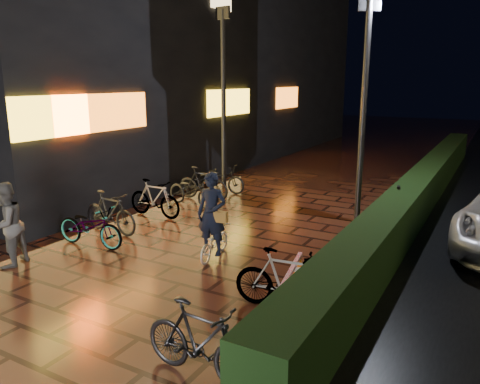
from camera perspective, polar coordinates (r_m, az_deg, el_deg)
The scene contains 11 objects.
ground at distance 8.09m, azimuth -12.96°, elevation -11.49°, with size 80.00×80.00×0.00m, color #381911.
hedge at distance 13.76m, azimuth 21.42°, elevation 0.53°, with size 0.70×20.00×1.00m, color black.
bystander_person at distance 9.58m, azimuth -26.63°, elevation -3.60°, with size 0.77×0.60×1.58m, color #555557.
storefront_block at distance 22.28m, azimuth -11.89°, elevation 16.15°, with size 12.09×22.00×9.00m.
lamp_post_hedge at distance 11.30m, azimuth 14.86°, elevation 10.45°, with size 0.48×0.26×5.19m.
lamp_post_sf at distance 15.07m, azimuth -2.02°, elevation 12.27°, with size 0.53×0.18×5.53m.
cyclist at distance 8.96m, azimuth -3.32°, elevation -4.30°, with size 0.64×1.23×1.70m.
traffic_barrier at distance 7.30m, azimuth 6.30°, elevation -11.36°, with size 0.63×1.54×0.63m.
cart_assembly at distance 11.40m, azimuth 19.55°, elevation -1.54°, with size 0.72×0.77×1.10m.
parked_bikes_storefront at distance 12.20m, azimuth -8.70°, elevation -0.49°, with size 1.91×6.07×0.95m.
parked_bikes_hedge at distance 6.30m, azimuth 1.03°, elevation -13.83°, with size 1.77×2.61×0.95m.
Camera 1 is at (5.05, -5.34, 3.37)m, focal length 35.00 mm.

